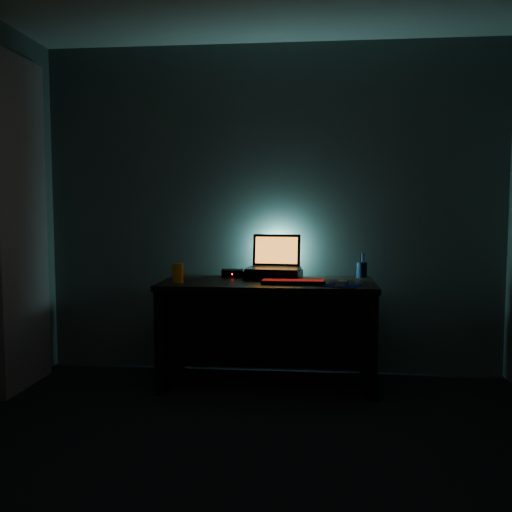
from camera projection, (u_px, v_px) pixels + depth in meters
The scene contains 11 objects.
room at pixel (237, 212), 2.38m from camera, with size 3.50×4.00×2.50m.
desk at pixel (268, 315), 4.10m from camera, with size 1.50×0.70×0.75m.
curtain at pixel (21, 225), 3.97m from camera, with size 0.06×0.65×2.30m, color #B4A690.
riser at pixel (273, 274), 4.18m from camera, with size 0.40×0.30×0.06m, color black.
laptop at pixel (275, 261), 4.22m from camera, with size 0.41×0.32×0.26m.
keyboard at pixel (293, 282), 3.88m from camera, with size 0.43×0.14×0.03m.
mousepad at pixel (342, 286), 3.78m from camera, with size 0.22×0.20×0.00m, color #0C1557.
mouse at pixel (342, 283), 3.78m from camera, with size 0.06×0.10×0.03m, color #949499.
pen_cup at pixel (362, 270), 4.25m from camera, with size 0.08×0.08×0.11m, color black.
juice_glass at pixel (178, 273), 3.95m from camera, with size 0.08×0.08×0.13m, color orange.
router at pixel (233, 273), 4.28m from camera, with size 0.17×0.15×0.05m.
Camera 1 is at (0.32, -2.37, 1.27)m, focal length 40.00 mm.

